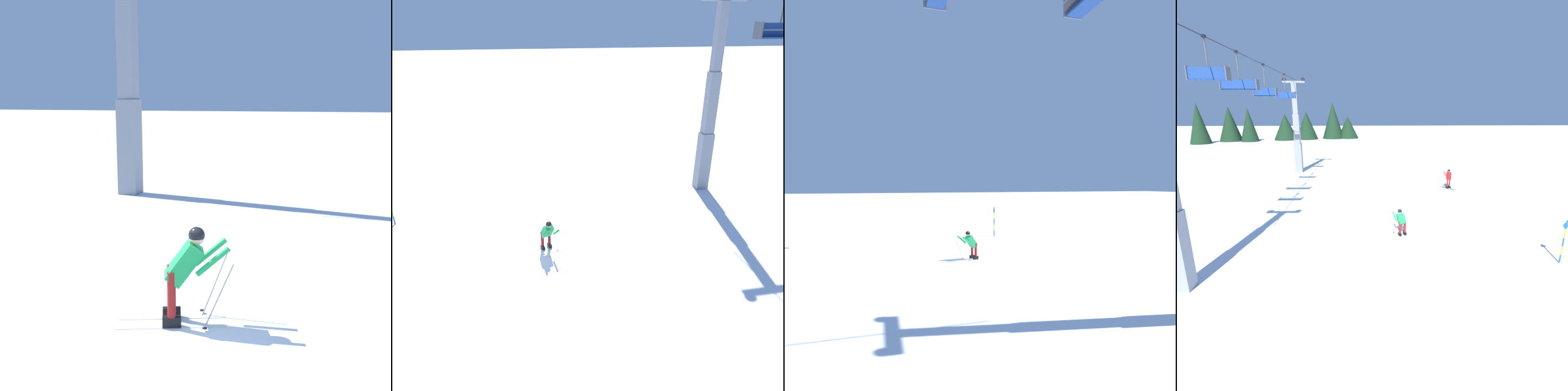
# 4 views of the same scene
# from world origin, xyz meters

# --- Properties ---
(ground_plane) EXTENTS (260.00, 260.00, 0.00)m
(ground_plane) POSITION_xyz_m (0.00, 0.00, 0.00)
(ground_plane) COLOR white
(skier_carving_main) EXTENTS (1.82, 1.11, 1.66)m
(skier_carving_main) POSITION_xyz_m (-0.13, 0.68, 0.88)
(skier_carving_main) COLOR white
(skier_carving_main) RESTS_ON ground_plane
(lift_tower_near) EXTENTS (0.69, 2.46, 10.57)m
(lift_tower_near) POSITION_xyz_m (-5.35, 10.29, 4.43)
(lift_tower_near) COLOR gray
(lift_tower_near) RESTS_ON ground_plane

